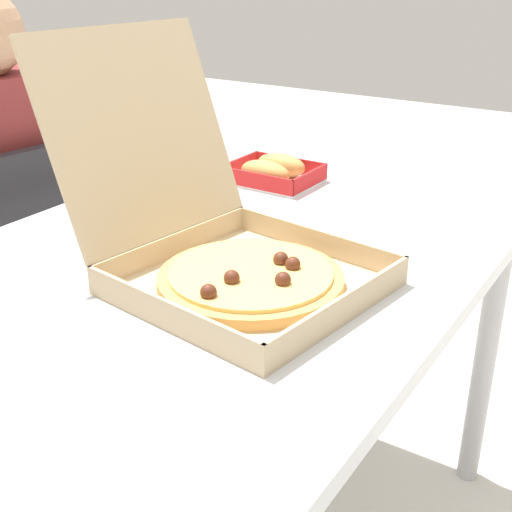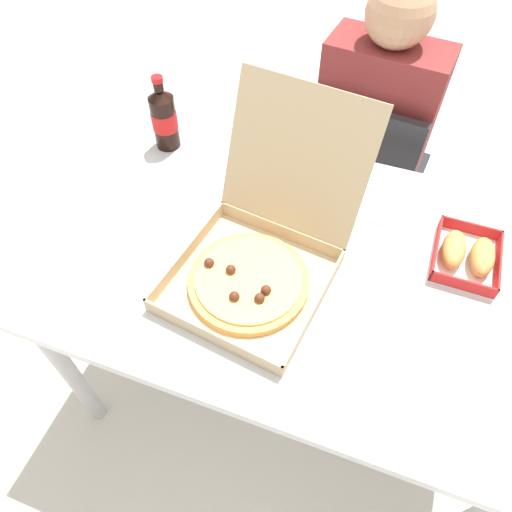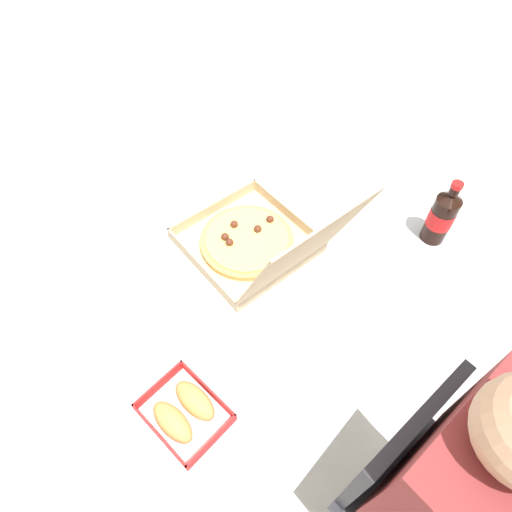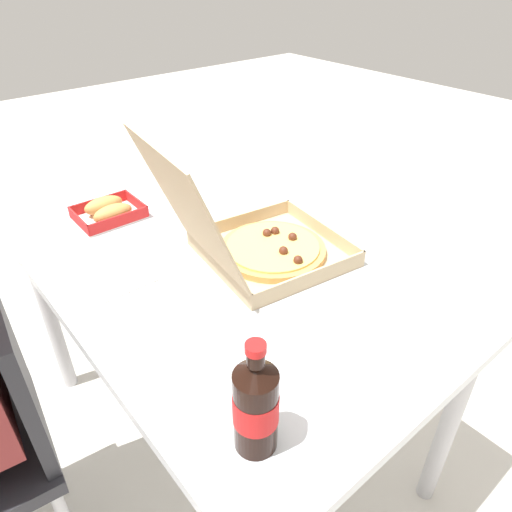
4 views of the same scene
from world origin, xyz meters
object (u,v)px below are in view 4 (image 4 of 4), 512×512
Objects in this scene: bread_side_box at (108,211)px; paper_menu at (112,272)px; pizza_box_open at (259,243)px; cola_bottle at (256,405)px.

paper_menu is (-0.27, 0.12, -0.02)m from bread_side_box.
paper_menu is (0.19, 0.32, -0.05)m from pizza_box_open.
bread_side_box is 0.91× the size of paper_menu.
cola_bottle is at bearing 139.44° from pizza_box_open.
paper_menu is (0.61, -0.03, -0.09)m from cola_bottle.
cola_bottle reaches higher than paper_menu.
pizza_box_open is 0.51m from bread_side_box.
pizza_box_open reaches higher than paper_menu.
bread_side_box is at bearing -9.78° from cola_bottle.
cola_bottle is at bearing 176.87° from paper_menu.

